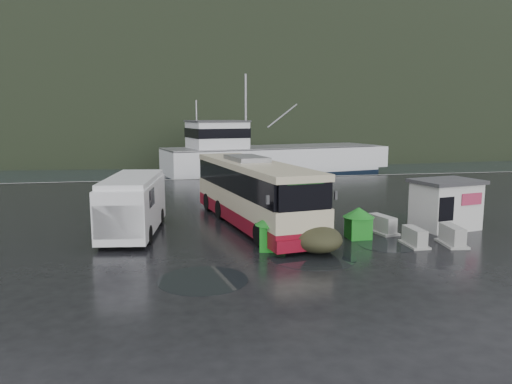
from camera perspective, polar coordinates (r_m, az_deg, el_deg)
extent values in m
plane|color=black|center=(22.56, -0.17, -4.93)|extent=(160.00, 160.00, 0.00)
cube|color=black|center=(131.72, -8.79, 6.45)|extent=(300.00, 180.00, 0.02)
cube|color=#999993|center=(42.08, -5.03, 1.50)|extent=(160.00, 0.60, 1.50)
ellipsoid|color=black|center=(271.96, -7.57, 7.68)|extent=(780.00, 540.00, 570.00)
cylinder|color=black|center=(19.20, 6.53, -7.45)|extent=(3.28, 3.28, 0.01)
cylinder|color=black|center=(16.70, -6.08, -9.97)|extent=(3.00, 3.00, 0.01)
cylinder|color=black|center=(27.02, 16.15, -2.95)|extent=(2.98, 2.98, 0.01)
cylinder|color=black|center=(21.55, 14.76, -5.87)|extent=(2.38, 2.38, 0.01)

